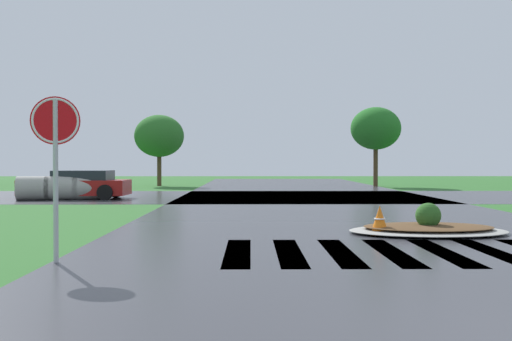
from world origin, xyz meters
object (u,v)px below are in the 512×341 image
Objects in this scene: stop_sign at (55,139)px; drainage_pipe_stack at (61,188)px; median_island at (428,228)px; traffic_cone at (380,221)px; car_white_sedan at (77,185)px.

drainage_pipe_stack is (-4.79, 15.65, -1.46)m from stop_sign.
traffic_cone is at bearing -167.66° from median_island.
traffic_cone is at bearing 129.55° from car_white_sedan.
median_island is 16.91m from car_white_sedan.
stop_sign reaches higher than traffic_cone.
car_white_sedan is (-4.34, 16.34, -1.36)m from stop_sign.
car_white_sedan is (-11.34, 12.53, 0.47)m from median_island.
median_island is 1.17m from traffic_cone.
drainage_pipe_stack is 5.66× the size of traffic_cone.
car_white_sedan is at bearing 128.64° from traffic_cone.
stop_sign is at bearing -148.76° from traffic_cone.
drainage_pipe_stack is (-11.79, 11.83, 0.37)m from median_island.
car_white_sedan is at bearing 89.85° from stop_sign.
stop_sign is 7.07m from traffic_cone.
drainage_pipe_stack is at bearing 134.89° from median_island.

